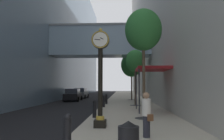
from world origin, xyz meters
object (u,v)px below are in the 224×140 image
bollard_fourth (100,104)px  bollard_fifth (104,101)px  pedestrian_walking (146,114)px  street_tree_mid_near (135,61)px  car_grey_mid (81,93)px  street_tree_mid_far (131,65)px  bollard_third (95,108)px  car_black_near (73,95)px  street_clock (100,72)px  street_tree_near (143,31)px  bollard_sixth (106,99)px  bollard_nearest (67,130)px

bollard_fourth → bollard_fifth: bearing=90.0°
bollard_fourth → pedestrian_walking: 8.57m
street_tree_mid_near → car_grey_mid: size_ratio=1.29×
pedestrian_walking → street_tree_mid_far: bearing=89.0°
pedestrian_walking → bollard_third: bearing=117.7°
bollard_fifth → car_black_near: bearing=117.4°
car_grey_mid → street_clock: bearing=-77.3°
street_clock → pedestrian_walking: 3.16m
bollard_fifth → street_tree_near: size_ratio=0.16×
bollard_third → pedestrian_walking: 5.56m
street_tree_mid_far → pedestrian_walking: size_ratio=3.88×
bollard_fourth → street_tree_near: size_ratio=0.16×
bollard_sixth → street_tree_mid_near: bearing=-25.9°
bollard_fourth → street_tree_mid_far: (2.96, 13.58, 4.25)m
bollard_third → bollard_sixth: bearing=90.0°
bollard_fourth → car_black_near: car_black_near is taller
car_black_near → street_tree_near: bearing=-64.1°
street_tree_near → bollard_fifth: bearing=113.8°
bollard_third → bollard_fourth: same height
bollard_fourth → bollard_fifth: size_ratio=1.00×
street_tree_mid_far → car_black_near: bearing=-175.8°
street_tree_near → pedestrian_walking: bearing=-94.6°
bollard_nearest → car_grey_mid: size_ratio=0.25×
bollard_third → car_black_near: car_black_near is taller
car_black_near → street_tree_mid_near: bearing=-44.7°
bollard_sixth → street_tree_near: bearing=-73.4°
bollard_nearest → pedestrian_walking: (2.58, 1.59, 0.32)m
bollard_fourth → pedestrian_walking: bearing=-72.5°
street_clock → street_tree_near: 4.56m
bollard_fourth → street_tree_mid_near: 6.99m
street_clock → car_grey_mid: (-5.93, 26.25, -1.88)m
bollard_fifth → bollard_sixth: bearing=90.0°
pedestrian_walking → car_grey_mid: pedestrian_walking is taller
bollard_fourth → bollard_nearest: bearing=-90.0°
street_tree_near → street_tree_mid_near: size_ratio=1.20×
car_grey_mid → bollard_third: bearing=-77.2°
street_clock → bollard_fifth: street_clock is taller
street_clock → pedestrian_walking: bearing=-44.0°
street_clock → bollard_nearest: size_ratio=4.37×
street_clock → bollard_fourth: 6.65m
street_clock → street_tree_mid_far: street_tree_mid_far is taller
street_clock → car_black_near: 20.20m
pedestrian_walking → street_tree_mid_near: bearing=88.4°
car_grey_mid → bollard_fifth: bearing=-72.4°
street_clock → bollard_sixth: 12.99m
bollard_fourth → street_tree_mid_far: size_ratio=0.16×
street_tree_mid_far → street_tree_near: bearing=-90.0°
bollard_fourth → car_grey_mid: 20.63m
bollard_third → car_grey_mid: car_grey_mid is taller
bollard_nearest → car_grey_mid: car_grey_mid is taller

